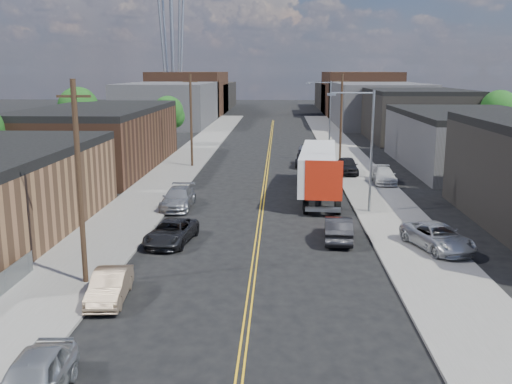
# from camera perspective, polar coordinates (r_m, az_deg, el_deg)

# --- Properties ---
(ground) EXTENTS (260.00, 260.00, 0.00)m
(ground) POSITION_cam_1_polar(r_m,az_deg,el_deg) (76.97, 1.36, 4.33)
(ground) COLOR black
(ground) RESTS_ON ground
(centerline) EXTENTS (0.32, 120.00, 0.01)m
(centerline) POSITION_cam_1_polar(r_m,az_deg,el_deg) (62.15, 1.11, 2.47)
(centerline) COLOR gold
(centerline) RESTS_ON ground
(sidewalk_left) EXTENTS (5.00, 140.00, 0.15)m
(sidewalk_left) POSITION_cam_1_polar(r_m,az_deg,el_deg) (63.05, -7.56, 2.57)
(sidewalk_left) COLOR slate
(sidewalk_left) RESTS_ON ground
(sidewalk_right) EXTENTS (5.00, 140.00, 0.15)m
(sidewalk_right) POSITION_cam_1_polar(r_m,az_deg,el_deg) (62.66, 9.84, 2.44)
(sidewalk_right) COLOR slate
(sidewalk_right) RESTS_ON ground
(warehouse_brown) EXTENTS (12.00, 26.00, 6.60)m
(warehouse_brown) POSITION_cam_1_polar(r_m,az_deg,el_deg) (63.67, -15.39, 5.27)
(warehouse_brown) COLOR #44281B
(warehouse_brown) RESTS_ON ground
(industrial_right_b) EXTENTS (14.00, 24.00, 6.10)m
(industrial_right_b) POSITION_cam_1_polar(r_m,az_deg,el_deg) (66.02, 20.68, 4.93)
(industrial_right_b) COLOR #323234
(industrial_right_b) RESTS_ON ground
(industrial_right_c) EXTENTS (14.00, 22.00, 7.60)m
(industrial_right_c) POSITION_cam_1_polar(r_m,az_deg,el_deg) (90.89, 15.63, 7.49)
(industrial_right_c) COLOR black
(industrial_right_c) RESTS_ON ground
(skyline_left_a) EXTENTS (16.00, 30.00, 8.00)m
(skyline_left_a) POSITION_cam_1_polar(r_m,az_deg,el_deg) (113.46, -8.58, 8.72)
(skyline_left_a) COLOR #323234
(skyline_left_a) RESTS_ON ground
(skyline_right_a) EXTENTS (16.00, 30.00, 8.00)m
(skyline_right_a) POSITION_cam_1_polar(r_m,az_deg,el_deg) (113.00, 12.00, 8.58)
(skyline_right_a) COLOR #323234
(skyline_right_a) RESTS_ON ground
(skyline_left_b) EXTENTS (16.00, 26.00, 10.00)m
(skyline_left_b) POSITION_cam_1_polar(r_m,az_deg,el_deg) (138.02, -6.63, 9.77)
(skyline_left_b) COLOR #44281B
(skyline_left_b) RESTS_ON ground
(skyline_right_b) EXTENTS (16.00, 26.00, 10.00)m
(skyline_right_b) POSITION_cam_1_polar(r_m,az_deg,el_deg) (137.64, 10.30, 9.65)
(skyline_right_b) COLOR #44281B
(skyline_right_b) RESTS_ON ground
(skyline_left_c) EXTENTS (16.00, 40.00, 7.00)m
(skyline_left_c) POSITION_cam_1_polar(r_m,az_deg,el_deg) (157.86, -5.49, 9.53)
(skyline_left_c) COLOR black
(skyline_left_c) RESTS_ON ground
(skyline_right_c) EXTENTS (16.00, 40.00, 7.00)m
(skyline_right_c) POSITION_cam_1_polar(r_m,az_deg,el_deg) (157.52, 9.28, 9.42)
(skyline_right_c) COLOR black
(skyline_right_c) RESTS_ON ground
(streetlight_near) EXTENTS (3.39, 0.25, 9.00)m
(streetlight_near) POSITION_cam_1_polar(r_m,az_deg,el_deg) (42.04, 10.98, 4.96)
(streetlight_near) COLOR gray
(streetlight_near) RESTS_ON ground
(streetlight_far) EXTENTS (3.39, 0.25, 9.00)m
(streetlight_far) POSITION_cam_1_polar(r_m,az_deg,el_deg) (76.69, 7.12, 8.21)
(streetlight_far) COLOR gray
(streetlight_far) RESTS_ON ground
(utility_pole_left_near) EXTENTS (1.60, 0.26, 10.00)m
(utility_pole_left_near) POSITION_cam_1_polar(r_m,az_deg,el_deg) (28.41, -17.25, 0.91)
(utility_pole_left_near) COLOR black
(utility_pole_left_near) RESTS_ON ground
(utility_pole_left_far) EXTENTS (1.60, 0.26, 10.00)m
(utility_pole_left_far) POSITION_cam_1_polar(r_m,az_deg,el_deg) (62.21, -6.50, 7.17)
(utility_pole_left_far) COLOR black
(utility_pole_left_far) RESTS_ON ground
(utility_pole_right) EXTENTS (1.60, 0.26, 10.00)m
(utility_pole_right) POSITION_cam_1_polar(r_m,az_deg,el_deg) (64.84, 8.51, 7.31)
(utility_pole_right) COLOR black
(utility_pole_right) RESTS_ON ground
(tree_left_mid) EXTENTS (5.10, 5.04, 8.37)m
(tree_left_mid) POSITION_cam_1_polar(r_m,az_deg,el_deg) (75.76, -17.29, 7.84)
(tree_left_mid) COLOR black
(tree_left_mid) RESTS_ON ground
(tree_left_far) EXTENTS (4.35, 4.20, 6.97)m
(tree_left_far) POSITION_cam_1_polar(r_m,az_deg,el_deg) (79.94, -8.74, 7.77)
(tree_left_far) COLOR black
(tree_left_far) RESTS_ON ground
(tree_right_far) EXTENTS (4.85, 4.76, 7.91)m
(tree_right_far) POSITION_cam_1_polar(r_m,az_deg,el_deg) (81.67, 23.16, 7.47)
(tree_right_far) COLOR black
(tree_right_far) RESTS_ON ground
(semi_truck) EXTENTS (3.73, 15.94, 4.12)m
(semi_truck) POSITION_cam_1_polar(r_m,az_deg,el_deg) (48.52, 6.09, 2.49)
(semi_truck) COLOR silver
(semi_truck) RESTS_ON ground
(car_left_a) EXTENTS (2.14, 4.80, 1.60)m
(car_left_a) POSITION_cam_1_polar(r_m,az_deg,el_deg) (20.18, -21.42, -17.13)
(car_left_a) COLOR #B0B4B6
(car_left_a) RESTS_ON ground
(car_left_b) EXTENTS (1.82, 4.36, 1.40)m
(car_left_b) POSITION_cam_1_polar(r_m,az_deg,el_deg) (27.26, -14.42, -9.10)
(car_left_b) COLOR #826C55
(car_left_b) RESTS_ON ground
(car_left_c) EXTENTS (3.00, 5.33, 1.40)m
(car_left_c) POSITION_cam_1_polar(r_m,az_deg,el_deg) (35.22, -8.46, -4.00)
(car_left_c) COLOR black
(car_left_c) RESTS_ON ground
(car_left_d) EXTENTS (2.25, 5.42, 1.57)m
(car_left_d) POSITION_cam_1_polar(r_m,az_deg,el_deg) (44.01, -7.80, -0.62)
(car_left_d) COLOR gray
(car_left_d) RESTS_ON ground
(car_right_oncoming) EXTENTS (1.98, 4.86, 1.57)m
(car_right_oncoming) POSITION_cam_1_polar(r_m,az_deg,el_deg) (35.70, 8.21, -3.63)
(car_right_oncoming) COLOR black
(car_right_oncoming) RESTS_ON ground
(car_right_lot_a) EXTENTS (3.92, 5.77, 1.47)m
(car_right_lot_a) POSITION_cam_1_polar(r_m,az_deg,el_deg) (34.88, 17.72, -4.30)
(car_right_lot_a) COLOR #B4B6B9
(car_right_lot_a) RESTS_ON sidewalk_right
(car_right_lot_b) EXTENTS (2.12, 4.90, 1.40)m
(car_right_lot_b) POSITION_cam_1_polar(r_m,az_deg,el_deg) (54.00, 12.65, 1.62)
(car_right_lot_b) COLOR #B0B0B0
(car_right_lot_b) RESTS_ON sidewalk_right
(car_right_lot_c) EXTENTS (1.94, 4.79, 1.63)m
(car_right_lot_c) POSITION_cam_1_polar(r_m,az_deg,el_deg) (58.24, 9.12, 2.63)
(car_right_lot_c) COLOR black
(car_right_lot_c) RESTS_ON sidewalk_right
(car_ahead_truck) EXTENTS (3.08, 5.94, 1.60)m
(car_ahead_truck) POSITION_cam_1_polar(r_m,az_deg,el_deg) (63.14, 5.23, 3.30)
(car_ahead_truck) COLOR black
(car_ahead_truck) RESTS_ON ground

